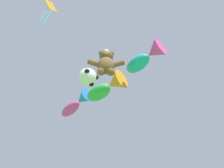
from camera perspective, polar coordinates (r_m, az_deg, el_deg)
name	(u,v)px	position (r m, az deg, el deg)	size (l,w,h in m)	color
teddy_bear_kite	(106,62)	(9.70, -1.56, 5.65)	(1.65, 0.73, 1.67)	brown
soccer_ball_kite	(88,77)	(8.79, -6.34, 1.81)	(0.81, 0.81, 0.75)	white
fish_kite_teal	(146,57)	(10.62, 8.88, 6.87)	(2.02, 2.08, 0.93)	#19ADB2
fish_kite_emerald	(107,88)	(11.36, -1.35, -0.96)	(2.34, 2.21, 1.05)	green
fish_kite_magenta	(76,104)	(13.07, -9.26, -5.14)	(2.17, 2.37, 0.84)	#E53F9E
diamond_kite	(49,8)	(12.74, -16.02, 18.46)	(0.63, 0.77, 2.97)	orange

